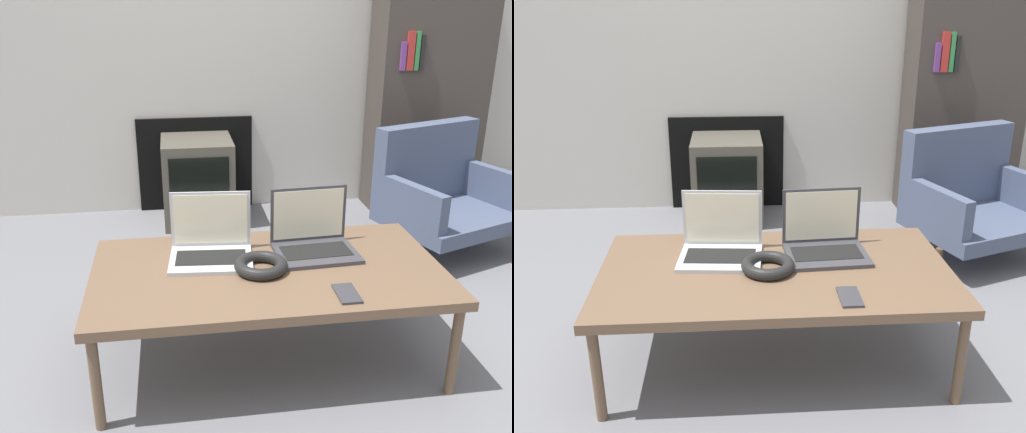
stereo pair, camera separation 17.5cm
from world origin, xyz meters
TOP-DOWN VIEW (x-y plane):
  - ground_plane at (0.00, 0.00)m, footprint 14.00×14.00m
  - wall_back at (-0.00, 2.13)m, footprint 7.00×0.08m
  - table at (0.00, 0.34)m, footprint 1.30×0.70m
  - laptop_left at (-0.20, 0.47)m, footprint 0.33×0.27m
  - laptop_right at (0.20, 0.47)m, footprint 0.32×0.26m
  - headphones at (-0.03, 0.32)m, footprint 0.20×0.20m
  - phone at (0.23, 0.10)m, footprint 0.07×0.13m
  - tv at (-0.18, 1.86)m, footprint 0.43×0.44m
  - armchair at (1.13, 1.28)m, footprint 0.81×0.74m
  - bookshelf at (1.29, 1.93)m, footprint 0.70×0.32m

SIDE VIEW (x-z plane):
  - ground_plane at x=0.00m, z-range 0.00..0.00m
  - tv at x=-0.18m, z-range 0.00..0.52m
  - armchair at x=1.13m, z-range -0.01..0.66m
  - table at x=0.00m, z-range 0.17..0.55m
  - phone at x=0.23m, z-range 0.39..0.40m
  - headphones at x=-0.03m, z-range 0.39..0.43m
  - laptop_left at x=-0.20m, z-range 0.32..0.56m
  - laptop_right at x=0.20m, z-range 0.32..0.56m
  - bookshelf at x=1.29m, z-range 0.00..1.66m
  - wall_back at x=0.00m, z-range -0.01..2.59m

